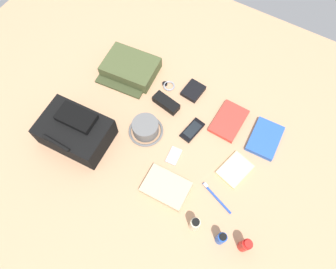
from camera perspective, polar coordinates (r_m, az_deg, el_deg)
ground_plane at (r=1.52m, az=0.00°, el=-0.84°), size 2.64×2.02×0.02m
backpack at (r=1.51m, az=-16.62°, el=0.64°), size 0.33×0.24×0.15m
toiletry_pouch at (r=1.70m, az=-6.97°, el=11.97°), size 0.30×0.27×0.07m
bucket_hat at (r=1.50m, az=-4.14°, el=1.14°), size 0.17×0.17×0.08m
sunscreen_spray at (r=1.36m, az=13.96°, el=-19.13°), size 0.04×0.04×0.12m
deodorant_spray at (r=1.35m, az=9.73°, el=-18.28°), size 0.04×0.04×0.11m
lotion_bottle at (r=1.34m, az=4.93°, el=-16.12°), size 0.04×0.04×0.12m
paperback_novel at (r=1.57m, az=17.35°, el=-0.72°), size 0.14×0.20×0.02m
travel_guidebook at (r=1.57m, az=11.10°, el=2.46°), size 0.14×0.20×0.02m
cell_phone at (r=1.52m, az=4.49°, el=0.81°), size 0.08×0.14×0.01m
media_player at (r=1.47m, az=1.07°, el=-3.93°), size 0.06×0.09×0.01m
wristwatch at (r=1.65m, az=0.09°, el=8.97°), size 0.07×0.06×0.01m
toothbrush at (r=1.42m, az=8.65°, el=-11.13°), size 0.17×0.07×0.02m
wallet at (r=1.63m, az=4.65°, el=8.00°), size 0.10×0.12×0.02m
notepad at (r=1.47m, az=12.17°, el=-6.32°), size 0.14×0.17×0.02m
folded_towel at (r=1.40m, az=-0.36°, el=-9.66°), size 0.21×0.15×0.04m
sunglasses_case at (r=1.58m, az=-0.34°, el=5.81°), size 0.15×0.08×0.04m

